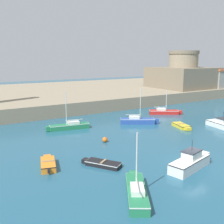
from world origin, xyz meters
name	(u,v)px	position (x,y,z in m)	size (l,w,h in m)	color
ground_plane	(192,163)	(0.00, 0.00, 0.00)	(200.00, 200.00, 0.00)	#235670
quay_seawall	(45,95)	(0.00, 44.26, 1.12)	(120.00, 40.00, 2.24)	gray
sailboat_red_0	(164,112)	(12.88, 17.95, 0.41)	(5.36, 3.98, 4.21)	red
sailboat_green_1	(69,126)	(-5.16, 17.07, 0.45)	(5.94, 2.08, 5.31)	#237A4C
sailboat_blue_2	(138,120)	(4.82, 14.76, 0.48)	(5.39, 3.81, 5.27)	#284C9E
sailboat_green_3	(136,191)	(-7.93, -2.08, 0.42)	(3.74, 5.23, 4.55)	#237A4C
dinghy_orange_4	(48,164)	(-11.64, 6.07, 0.31)	(1.95, 3.58, 0.65)	orange
dinghy_black_5	(102,163)	(-7.39, 3.80, 0.23)	(2.82, 3.58, 0.50)	black
dinghy_yellow_6	(182,126)	(8.62, 9.74, 0.26)	(2.14, 3.74, 0.55)	yellow
motorboat_white_7	(222,124)	(13.42, 6.75, 0.50)	(2.33, 5.19, 2.26)	white
motorboat_white_8	(191,162)	(-1.02, -0.68, 0.61)	(5.53, 2.59, 2.55)	white
mooring_buoy	(105,140)	(-3.79, 9.62, 0.30)	(0.60, 0.60, 0.60)	orange
fortress	(183,75)	(32.00, 32.43, 5.44)	(14.06, 14.06, 9.15)	#796C57
harbor_shed_mid_row	(218,78)	(40.00, 27.93, 4.63)	(6.93, 6.04, 4.73)	gray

